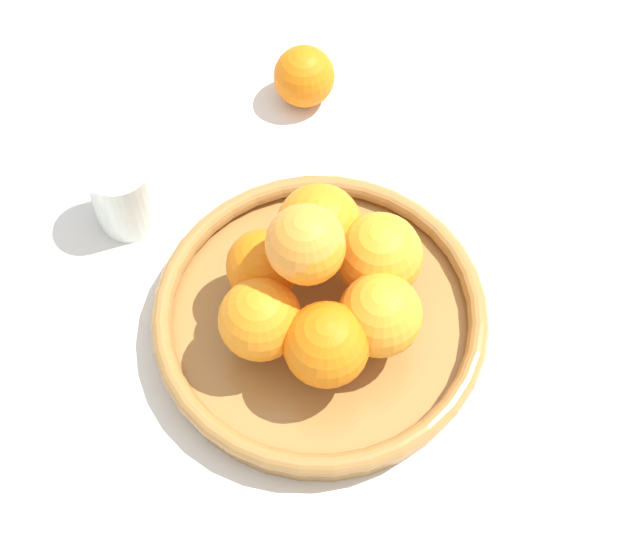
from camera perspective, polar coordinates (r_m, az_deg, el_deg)
name	(u,v)px	position (r m, az deg, el deg)	size (l,w,h in m)	color
ground_plane	(320,327)	(0.90, 0.00, -3.61)	(4.00, 4.00, 0.00)	silver
fruit_bowl	(320,317)	(0.88, 0.00, -2.97)	(0.33, 0.33, 0.04)	#A57238
orange_pile	(323,277)	(0.82, 0.17, -0.42)	(0.20, 0.20, 0.14)	orange
stray_orange	(304,76)	(1.04, -1.02, 12.35)	(0.07, 0.07, 0.07)	orange
drinking_glass	(124,193)	(0.95, -12.44, 4.87)	(0.07, 0.07, 0.09)	silver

